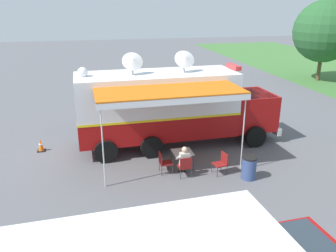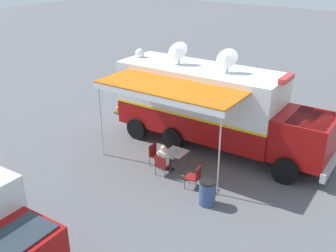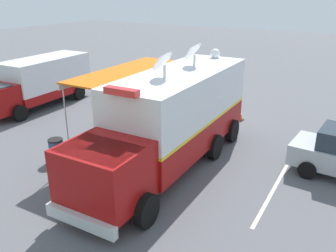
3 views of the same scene
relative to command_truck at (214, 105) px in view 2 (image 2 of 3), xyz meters
name	(u,v)px [view 2 (image 2 of 3)]	position (x,y,z in m)	size (l,w,h in m)	color
ground_plane	(198,142)	(-0.02, -0.75, -1.95)	(100.00, 100.00, 0.00)	#5B5B60
lot_stripe	(247,118)	(-3.96, -0.11, -1.94)	(0.12, 4.80, 0.01)	silver
command_truck	(214,105)	(0.00, 0.00, 0.00)	(5.03, 9.54, 4.53)	#9E0F0F
folding_table	(176,153)	(2.55, -0.21, -1.27)	(0.82, 0.82, 0.73)	silver
water_bottle	(176,151)	(2.64, -0.15, -1.11)	(0.07, 0.07, 0.22)	#4C99D8
folding_chair_at_table	(162,164)	(3.35, -0.32, -1.43)	(0.49, 0.49, 0.87)	maroon
folding_chair_beside_table	(155,153)	(2.80, -1.06, -1.43)	(0.49, 0.49, 0.87)	maroon
folding_chair_spare_by_truck	(195,176)	(3.37, 1.19, -1.43)	(0.56, 0.56, 0.87)	maroon
seated_responder	(165,159)	(3.16, -0.32, -1.30)	(0.67, 0.56, 1.25)	silver
trash_bin	(207,193)	(4.00, 2.06, -1.49)	(0.57, 0.57, 0.91)	#384C7F
traffic_cone	(118,108)	(-0.58, -6.10, -1.67)	(0.36, 0.36, 0.58)	black
car_behind_truck	(228,84)	(-6.06, -2.36, -1.07)	(4.30, 2.21, 1.76)	#B2B5BA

